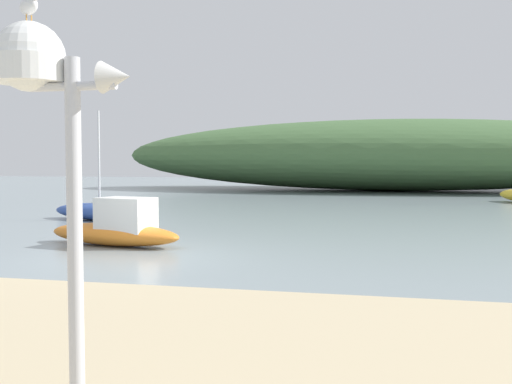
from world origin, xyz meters
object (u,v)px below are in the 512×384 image
(seagull_on_radar, at_px, (30,4))
(motorboat_centre_water, at_px, (117,228))
(mast_structure, at_px, (41,87))
(sailboat_west_reach, at_px, (100,211))

(seagull_on_radar, bearing_deg, motorboat_centre_water, 112.55)
(mast_structure, height_order, sailboat_west_reach, sailboat_west_reach)
(mast_structure, xyz_separation_m, sailboat_west_reach, (-7.74, 15.77, -2.45))
(motorboat_centre_water, bearing_deg, mast_structure, -67.06)
(seagull_on_radar, bearing_deg, mast_structure, 6.63)
(sailboat_west_reach, bearing_deg, mast_structure, -63.86)
(sailboat_west_reach, bearing_deg, seagull_on_radar, -64.09)
(seagull_on_radar, height_order, motorboat_centre_water, seagull_on_radar)
(seagull_on_radar, bearing_deg, sailboat_west_reach, 115.91)
(mast_structure, bearing_deg, seagull_on_radar, -173.37)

